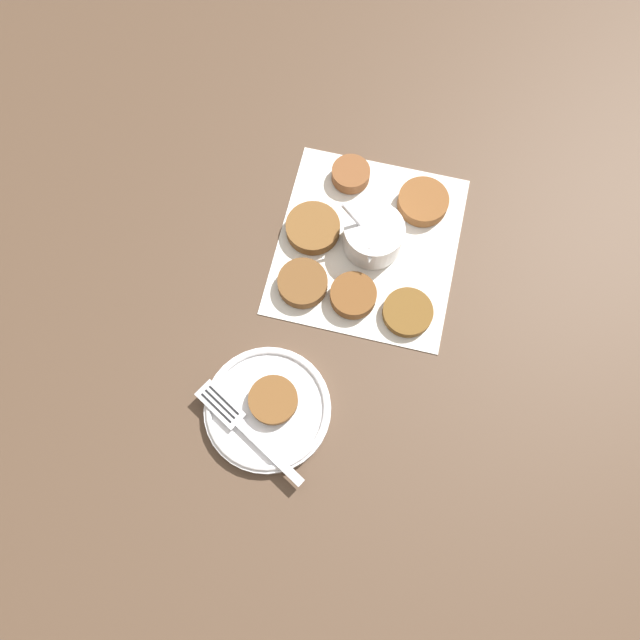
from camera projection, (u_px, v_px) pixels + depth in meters
The scene contains 12 objects.
ground_plane at pixel (381, 260), 0.92m from camera, with size 4.00×4.00×0.00m, color #4C3828.
napkin at pixel (367, 245), 0.93m from camera, with size 0.30×0.28×0.00m.
sauce_bowl at pixel (373, 237), 0.91m from camera, with size 0.10×0.10×0.10m.
fritter_0 at pixel (353, 295), 0.89m from camera, with size 0.07×0.07×0.02m.
fritter_1 at pixel (423, 202), 0.94m from camera, with size 0.08×0.08×0.02m.
fritter_2 at pixel (303, 283), 0.90m from camera, with size 0.07×0.07×0.02m.
fritter_3 at pixel (408, 312), 0.89m from camera, with size 0.07×0.07×0.01m.
fritter_4 at pixel (313, 228), 0.93m from camera, with size 0.08×0.08×0.02m.
fritter_5 at pixel (351, 174), 0.95m from camera, with size 0.06×0.06×0.02m.
serving_plate at pixel (268, 409), 0.84m from camera, with size 0.17×0.17×0.02m.
fritter_on_plate at pixel (273, 400), 0.83m from camera, with size 0.07×0.07×0.01m.
fork at pixel (240, 423), 0.82m from camera, with size 0.12×0.17×0.00m.
Camera 1 is at (0.39, -0.02, 0.85)m, focal length 35.00 mm.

